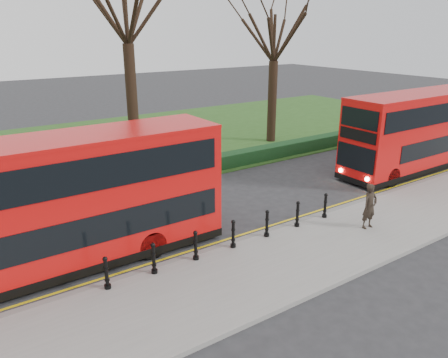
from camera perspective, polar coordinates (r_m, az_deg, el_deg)
ground at (r=16.34m, az=-3.74°, el=-8.17°), size 120.00×120.00×0.00m
pavement at (r=14.13m, az=2.62°, el=-12.55°), size 60.00×4.00×0.15m
kerb at (r=15.55m, az=-1.84°, el=-9.34°), size 60.00×0.25×0.16m
grass_verge at (r=29.47m, az=-18.81°, el=3.47°), size 60.00×18.00×0.06m
hedge at (r=21.87m, az=-12.88°, el=-0.25°), size 60.00×0.90×0.80m
yellow_line_outer at (r=15.81m, az=-2.43°, el=-9.13°), size 60.00×0.10×0.01m
yellow_line_inner at (r=15.96m, az=-2.81°, el=-8.85°), size 60.00×0.10×0.01m
tree_right at (r=29.67m, az=6.63°, el=18.43°), size 6.32×6.32×9.87m
bollard_row at (r=15.40m, az=1.21°, el=-7.23°), size 9.31×0.15×1.00m
bus_lead at (r=14.74m, az=-21.00°, el=-3.29°), size 10.91×2.50×4.34m
bus_rear at (r=26.34m, az=24.40°, el=5.75°), size 10.70×2.46×4.25m
pedestrian at (r=17.60m, az=18.50°, el=-3.38°), size 0.67×0.45×1.78m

